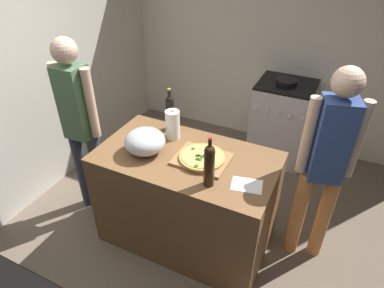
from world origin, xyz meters
name	(u,v)px	position (x,y,z in m)	size (l,w,h in m)	color
ground_plane	(223,193)	(0.00, 1.27, -0.01)	(4.00, 3.13, 0.02)	#6B5B4C
kitchen_wall_rear	(272,36)	(0.00, 2.58, 1.30)	(4.00, 0.10, 2.60)	silver
kitchen_wall_left	(71,48)	(-1.75, 1.27, 1.30)	(0.10, 3.13, 2.60)	silver
counter	(187,199)	(-0.09, 0.60, 0.45)	(1.39, 0.78, 0.89)	brown
cutting_board	(202,159)	(0.04, 0.60, 0.90)	(0.40, 0.32, 0.02)	#9E7247
pizza	(202,157)	(0.04, 0.60, 0.92)	(0.35, 0.35, 0.03)	tan
mixing_bowl	(145,141)	(-0.40, 0.51, 0.99)	(0.32, 0.32, 0.19)	#B2B2B7
paper_towel_roll	(173,125)	(-0.31, 0.79, 1.01)	(0.12, 0.12, 0.25)	white
wine_bottle_green	(170,111)	(-0.39, 0.90, 1.06)	(0.07, 0.07, 0.37)	black
wine_bottle_amber	(209,164)	(0.20, 0.37, 1.06)	(0.07, 0.07, 0.37)	#331E0F
recipe_sheet	(247,185)	(0.44, 0.47, 0.89)	(0.21, 0.15, 0.00)	white
stove	(281,122)	(0.33, 2.18, 0.47)	(0.61, 0.58, 0.98)	#B7B7BC
person_in_stripes	(80,121)	(-1.07, 0.54, 0.98)	(0.39, 0.21, 1.69)	#383D4C
person_in_red	(326,160)	(0.88, 0.89, 0.97)	(0.39, 0.26, 1.67)	#D88C4C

